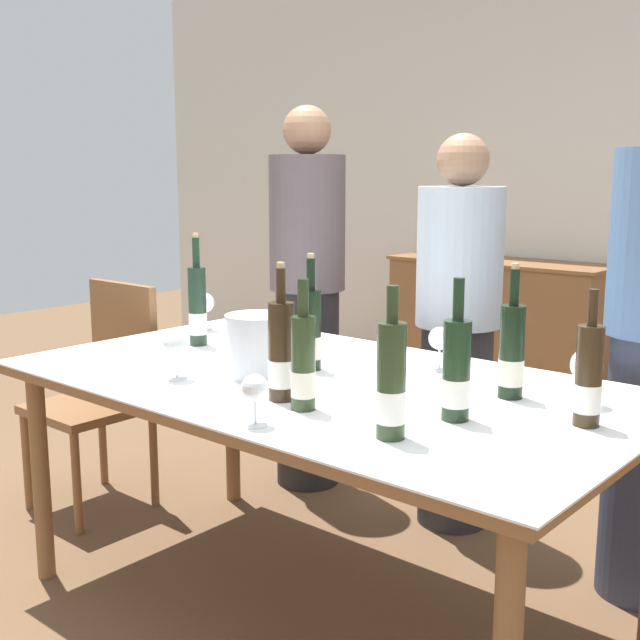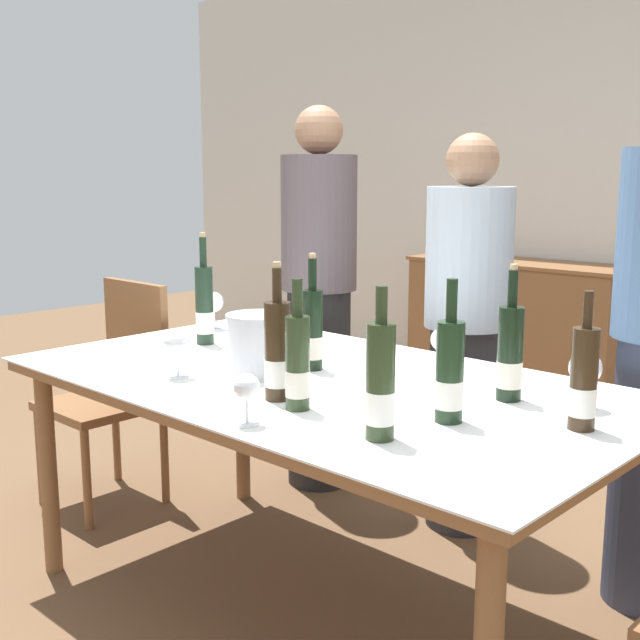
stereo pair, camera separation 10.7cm
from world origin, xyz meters
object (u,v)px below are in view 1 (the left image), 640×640
object	(u,v)px
ice_bucket	(257,344)
wine_bottle_1	(512,353)
wine_bottle_6	(303,364)
wine_glass_2	(255,390)
wine_bottle_2	(588,378)
dining_table	(320,398)
sideboard_cabinet	(497,332)
wine_bottle_3	(391,384)
chair_left_end	(105,382)
wine_bottle_7	(197,307)
wine_glass_1	(440,340)
wine_glass_0	(176,345)
wine_bottle_5	(456,372)
wine_bottle_0	(311,331)
person_guest_left	(458,336)
wine_glass_4	(587,366)
person_host	(307,300)
wine_glass_3	(204,304)
wine_bottle_4	(281,354)

from	to	relation	value
ice_bucket	wine_bottle_1	size ratio (longest dim) A/B	0.52
wine_bottle_6	wine_glass_2	xyz separation A→B (m)	(0.00, -0.18, -0.03)
ice_bucket	wine_bottle_2	world-z (taller)	wine_bottle_2
dining_table	wine_bottle_2	bearing A→B (deg)	5.58
sideboard_cabinet	wine_bottle_1	distance (m)	2.69
wine_bottle_3	wine_bottle_2	bearing A→B (deg)	51.72
ice_bucket	chair_left_end	world-z (taller)	ice_bucket
wine_bottle_7	wine_glass_1	world-z (taller)	wine_bottle_7
wine_glass_0	dining_table	bearing A→B (deg)	42.81
dining_table	wine_bottle_1	xyz separation A→B (m)	(0.54, 0.18, 0.19)
wine_bottle_5	wine_bottle_0	bearing A→B (deg)	165.81
dining_table	person_guest_left	distance (m)	0.87
wine_bottle_3	wine_bottle_7	bearing A→B (deg)	161.03
wine_glass_4	wine_bottle_1	bearing A→B (deg)	-161.50
wine_bottle_2	person_guest_left	world-z (taller)	person_guest_left
wine_bottle_0	wine_bottle_3	bearing A→B (deg)	-33.10
person_host	dining_table	bearing A→B (deg)	-46.45
wine_glass_2	wine_glass_3	size ratio (longest dim) A/B	0.88
wine_bottle_2	wine_glass_2	distance (m)	0.82
dining_table	ice_bucket	size ratio (longest dim) A/B	10.00
ice_bucket	wine_glass_0	size ratio (longest dim) A/B	1.29
wine_bottle_2	wine_bottle_7	world-z (taller)	wine_bottle_7
wine_glass_4	person_guest_left	xyz separation A→B (m)	(-0.77, 0.63, -0.12)
wine_glass_1	wine_bottle_7	bearing A→B (deg)	-164.17
wine_glass_3	wine_bottle_2	bearing A→B (deg)	-6.86
wine_bottle_7	wine_glass_3	xyz separation A→B (m)	(-0.19, 0.20, -0.03)
wine_glass_2	person_guest_left	distance (m)	1.35
person_guest_left	wine_glass_0	bearing A→B (deg)	-103.23
wine_glass_0	sideboard_cabinet	bearing A→B (deg)	98.63
person_host	sideboard_cabinet	bearing A→B (deg)	89.14
ice_bucket	wine_bottle_5	world-z (taller)	wine_bottle_5
wine_bottle_7	person_guest_left	bearing A→B (deg)	52.75
dining_table	wine_bottle_7	size ratio (longest dim) A/B	4.80
sideboard_cabinet	wine_glass_3	distance (m)	2.28
dining_table	chair_left_end	world-z (taller)	chair_left_end
dining_table	chair_left_end	xyz separation A→B (m)	(-1.27, 0.09, -0.18)
sideboard_cabinet	wine_bottle_7	size ratio (longest dim) A/B	3.30
wine_bottle_0	wine_glass_0	size ratio (longest dim) A/B	2.46
wine_bottle_1	wine_glass_4	world-z (taller)	wine_bottle_1
wine_bottle_0	ice_bucket	bearing A→B (deg)	-111.80
ice_bucket	wine_bottle_6	xyz separation A→B (m)	(0.34, -0.17, 0.02)
wine_bottle_4	wine_glass_4	world-z (taller)	wine_bottle_4
wine_glass_3	person_host	distance (m)	0.54
wine_glass_1	person_guest_left	xyz separation A→B (m)	(-0.26, 0.55, -0.11)
wine_bottle_2	wine_glass_3	distance (m)	1.65
sideboard_cabinet	wine_bottle_3	bearing A→B (deg)	-66.41
wine_bottle_2	wine_bottle_3	bearing A→B (deg)	-128.28
wine_bottle_0	wine_bottle_1	world-z (taller)	wine_bottle_1
wine_bottle_1	wine_glass_1	size ratio (longest dim) A/B	2.69
wine_bottle_4	wine_glass_3	world-z (taller)	wine_bottle_4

